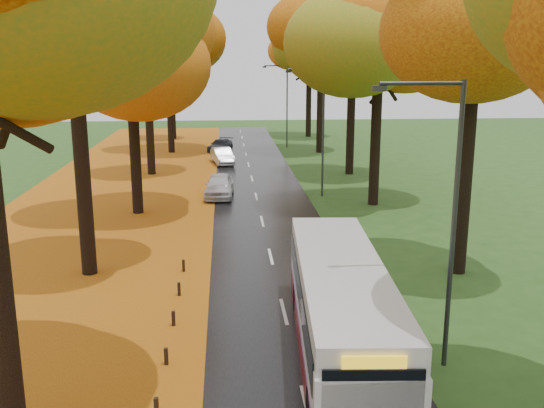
{
  "coord_description": "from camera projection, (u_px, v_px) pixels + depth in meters",
  "views": [
    {
      "loc": [
        -1.93,
        -7.31,
        8.49
      ],
      "look_at": [
        0.0,
        17.23,
        2.6
      ],
      "focal_mm": 40.0,
      "sensor_mm": 36.0,
      "label": 1
    }
  ],
  "objects": [
    {
      "name": "streetlamp_far",
      "position": [
        284.0,
        99.0,
        58.83
      ],
      "size": [
        2.45,
        0.18,
        8.0
      ],
      "color": "#333538",
      "rests_on": "ground"
    },
    {
      "name": "centre_line",
      "position": [
        261.0,
        216.0,
        33.44
      ],
      "size": [
        0.12,
        90.0,
        0.01
      ],
      "primitive_type": "cube",
      "color": "silver",
      "rests_on": "road"
    },
    {
      "name": "bus",
      "position": [
        341.0,
        308.0,
        17.51
      ],
      "size": [
        3.11,
        10.72,
        2.78
      ],
      "rotation": [
        0.0,
        0.0,
        -0.07
      ],
      "color": "#5B0E0F",
      "rests_on": "road"
    },
    {
      "name": "leaf_drift",
      "position": [
        206.0,
        217.0,
        33.21
      ],
      "size": [
        0.9,
        90.0,
        0.01
      ],
      "primitive_type": "cube",
      "color": "#C56814",
      "rests_on": "road"
    },
    {
      "name": "car_white",
      "position": [
        219.0,
        186.0,
        38.05
      ],
      "size": [
        2.0,
        4.39,
        1.46
      ],
      "primitive_type": "imported",
      "rotation": [
        0.0,
        0.0,
        -0.06
      ],
      "color": "silver",
      "rests_on": "road"
    },
    {
      "name": "leaf_verge",
      "position": [
        95.0,
        220.0,
        32.77
      ],
      "size": [
        12.0,
        90.0,
        0.02
      ],
      "primitive_type": "cube",
      "color": "#7D460B",
      "rests_on": "ground"
    },
    {
      "name": "road",
      "position": [
        261.0,
        217.0,
        33.45
      ],
      "size": [
        6.5,
        90.0,
        0.04
      ],
      "primitive_type": "cube",
      "color": "black",
      "rests_on": "ground"
    },
    {
      "name": "car_silver",
      "position": [
        222.0,
        156.0,
        50.17
      ],
      "size": [
        2.14,
        4.2,
        1.32
      ],
      "primitive_type": "imported",
      "rotation": [
        0.0,
        0.0,
        0.19
      ],
      "color": "#93959A",
      "rests_on": "road"
    },
    {
      "name": "trees_left",
      "position": [
        125.0,
        40.0,
        32.69
      ],
      "size": [
        9.2,
        74.0,
        13.88
      ],
      "color": "black",
      "rests_on": "ground"
    },
    {
      "name": "car_dark",
      "position": [
        220.0,
        145.0,
        57.12
      ],
      "size": [
        2.77,
        4.15,
        1.12
      ],
      "primitive_type": "imported",
      "rotation": [
        0.0,
        0.0,
        -0.34
      ],
      "color": "black",
      "rests_on": "road"
    },
    {
      "name": "trees_right",
      "position": [
        387.0,
        37.0,
        33.6
      ],
      "size": [
        9.3,
        74.2,
        13.96
      ],
      "color": "black",
      "rests_on": "ground"
    },
    {
      "name": "streetlamp_mid",
      "position": [
        319.0,
        122.0,
        37.5
      ],
      "size": [
        2.45,
        0.18,
        8.0
      ],
      "color": "#333538",
      "rests_on": "ground"
    },
    {
      "name": "streetlamp_near",
      "position": [
        446.0,
        205.0,
        16.17
      ],
      "size": [
        2.45,
        0.18,
        8.0
      ],
      "color": "#333538",
      "rests_on": "ground"
    }
  ]
}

